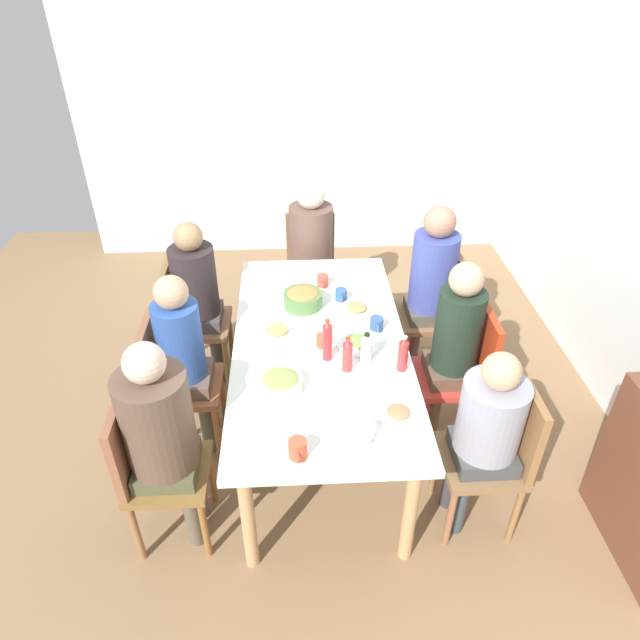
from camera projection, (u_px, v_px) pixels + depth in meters
name	position (u px, v px, depth m)	size (l,w,h in m)	color
ground_plane	(320.00, 434.00, 3.63)	(6.28, 6.28, 0.00)	#8A6948
wall_left	(304.00, 117.00, 5.09)	(0.12, 4.12, 2.60)	silver
dining_table	(320.00, 352.00, 3.25)	(1.96, 0.99, 0.75)	white
chair_0	(439.00, 309.00, 3.92)	(0.40, 0.40, 0.90)	brown
person_0	(431.00, 278.00, 3.77)	(0.30, 0.30, 1.28)	brown
chair_1	(464.00, 368.00, 3.38)	(0.40, 0.40, 0.90)	#BD372D
person_1	(454.00, 341.00, 3.26)	(0.30, 0.30, 1.23)	brown
chair_2	(173.00, 378.00, 3.30)	(0.40, 0.40, 0.90)	#955836
person_2	(184.00, 352.00, 3.20)	(0.30, 0.30, 1.20)	brown
chair_3	(151.00, 464.00, 2.77)	(0.40, 0.40, 0.90)	brown
person_3	(161.00, 429.00, 2.64)	(0.34, 0.34, 1.25)	brown
chair_4	(188.00, 316.00, 3.84)	(0.40, 0.40, 0.90)	#8E6041
person_4	(198.00, 291.00, 3.73)	(0.30, 0.30, 1.21)	#3E3C46
chair_5	(498.00, 450.00, 2.85)	(0.40, 0.40, 0.90)	olive
person_5	(486.00, 427.00, 2.74)	(0.32, 0.32, 1.13)	#3A4549
chair_6	(311.00, 263.00, 4.46)	(0.40, 0.40, 0.90)	brown
person_6	(311.00, 243.00, 4.26)	(0.33, 0.33, 1.22)	#393B38
plate_0	(277.00, 331.00, 3.27)	(0.24, 0.24, 0.04)	white
plate_1	(357.00, 309.00, 3.46)	(0.23, 0.23, 0.04)	silver
plate_2	(398.00, 414.00, 2.71)	(0.21, 0.21, 0.04)	white
plate_3	(358.00, 343.00, 3.18)	(0.25, 0.25, 0.04)	white
bowl_0	(303.00, 298.00, 3.48)	(0.24, 0.24, 0.11)	#547B42
bowl_1	(281.00, 382.00, 2.86)	(0.23, 0.23, 0.08)	beige
cup_0	(367.00, 431.00, 2.58)	(0.11, 0.08, 0.07)	white
cup_1	(341.00, 295.00, 3.55)	(0.11, 0.07, 0.07)	#355C95
cup_2	(298.00, 449.00, 2.48)	(0.12, 0.08, 0.09)	#CF5135
cup_3	(377.00, 324.00, 3.29)	(0.11, 0.08, 0.07)	#34579B
cup_4	(323.00, 341.00, 3.15)	(0.11, 0.08, 0.07)	#D34F35
cup_5	(323.00, 281.00, 3.69)	(0.11, 0.08, 0.08)	#CC5140
bottle_0	(366.00, 349.00, 3.01)	(0.06, 0.06, 0.19)	silver
bottle_1	(327.00, 341.00, 3.01)	(0.05, 0.05, 0.26)	red
bottle_2	(347.00, 355.00, 2.95)	(0.05, 0.05, 0.21)	red
bottle_3	(403.00, 354.00, 2.95)	(0.05, 0.05, 0.22)	red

